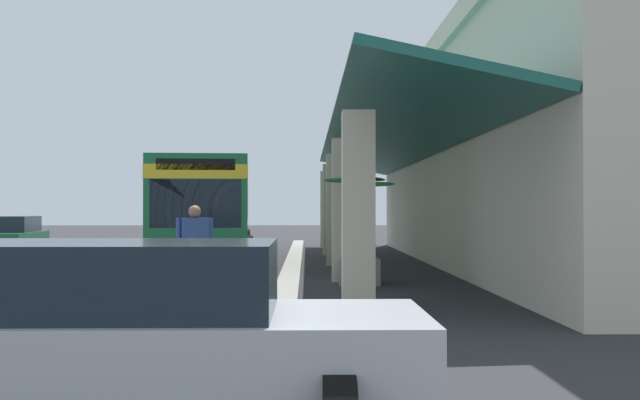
# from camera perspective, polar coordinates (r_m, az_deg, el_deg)

# --- Properties ---
(ground) EXTENTS (120.00, 120.00, 0.00)m
(ground) POSITION_cam_1_polar(r_m,az_deg,el_deg) (24.55, 10.68, -4.64)
(ground) COLOR #2D2D30
(curb_strip) EXTENTS (32.61, 0.50, 0.12)m
(curb_strip) POSITION_cam_1_polar(r_m,az_deg,el_deg) (24.60, -1.92, -4.50)
(curb_strip) COLOR #9E998E
(curb_strip) RESTS_ON ground
(plaza_building) EXTENTS (27.48, 14.31, 6.76)m
(plaza_building) POSITION_cam_1_polar(r_m,az_deg,el_deg) (26.26, 19.60, 3.03)
(plaza_building) COLOR beige
(plaza_building) RESTS_ON ground
(transit_bus) EXTENTS (11.38, 3.47, 3.34)m
(transit_bus) POSITION_cam_1_polar(r_m,az_deg,el_deg) (25.53, -8.14, -0.33)
(transit_bus) COLOR #196638
(transit_bus) RESTS_ON ground
(parked_sedan_green) EXTENTS (4.55, 2.30, 1.47)m
(parked_sedan_green) POSITION_cam_1_polar(r_m,az_deg,el_deg) (29.43, -21.24, -2.48)
(parked_sedan_green) COLOR #195933
(parked_sedan_green) RESTS_ON ground
(parked_sedan_silver) EXTENTS (2.45, 4.40, 1.47)m
(parked_sedan_silver) POSITION_cam_1_polar(r_m,az_deg,el_deg) (6.35, -13.29, -9.40)
(parked_sedan_silver) COLOR #B2B5BA
(parked_sedan_silver) RESTS_ON ground
(pedestrian) EXTENTS (0.43, 0.68, 1.79)m
(pedestrian) POSITION_cam_1_polar(r_m,az_deg,el_deg) (15.48, -8.89, -3.22)
(pedestrian) COLOR #726651
(pedestrian) RESTS_ON ground
(potted_palm) EXTENTS (1.78, 1.63, 2.51)m
(potted_palm) POSITION_cam_1_polar(r_m,az_deg,el_deg) (18.35, 2.79, -4.10)
(potted_palm) COLOR gray
(potted_palm) RESTS_ON ground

